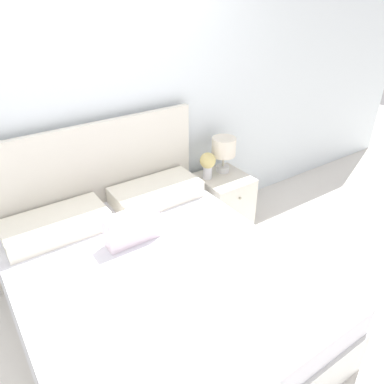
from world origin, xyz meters
The scene contains 6 objects.
ground_plane centered at (0.00, 0.00, 0.00)m, with size 12.00×12.00×0.00m, color silver.
wall_back centered at (0.00, 0.07, 1.30)m, with size 8.00×0.06×2.60m.
bed centered at (0.00, -0.90, 0.29)m, with size 1.73×1.97×1.19m.
nightstand centered at (1.12, -0.25, 0.26)m, with size 0.44×0.47×0.52m.
table_lamp centered at (1.18, -0.15, 0.75)m, with size 0.22×0.22×0.34m.
flower_vase centered at (0.98, -0.18, 0.67)m, with size 0.14×0.14×0.25m.
Camera 1 is at (-0.84, -2.58, 2.12)m, focal length 35.00 mm.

